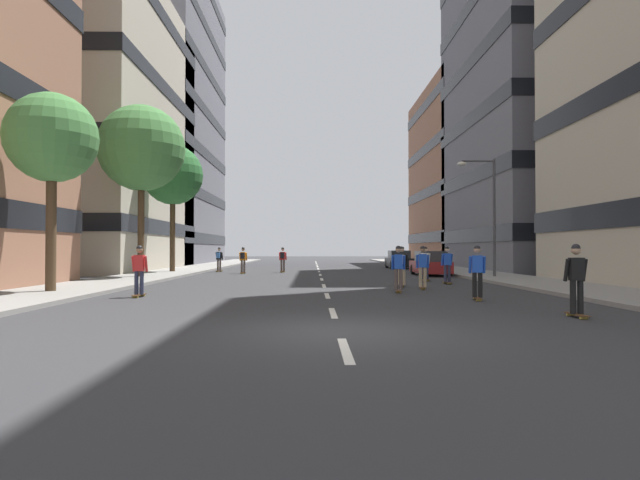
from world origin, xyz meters
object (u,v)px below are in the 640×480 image
parked_car_near (430,264)px  skater_8 (398,267)px  skater_2 (283,258)px  skater_1 (402,264)px  skater_0 (425,262)px  skater_4 (139,268)px  skater_3 (423,265)px  skater_5 (243,258)px  skater_6 (447,263)px  skater_7 (576,277)px  street_tree_far (52,139)px  parked_car_mid (399,260)px  skater_9 (219,258)px  streetlamp_right (488,204)px  skater_10 (477,270)px  street_tree_near (173,175)px  street_tree_mid (141,149)px

parked_car_near → skater_8: skater_8 is taller
skater_2 → skater_8: same height
skater_1 → skater_8: 2.96m
skater_0 → skater_4: size_ratio=1.00×
skater_3 → skater_5: same height
skater_6 → skater_7: same height
street_tree_far → skater_8: (12.74, 0.76, -4.66)m
parked_car_mid → skater_4: size_ratio=2.47×
parked_car_near → street_tree_far: (-16.83, -13.50, 4.94)m
skater_1 → skater_3: bearing=-63.8°
skater_6 → skater_9: size_ratio=1.00×
parked_car_near → street_tree_far: bearing=-141.3°
skater_4 → skater_9: bearing=92.1°
street_tree_far → skater_1: street_tree_far is taller
streetlamp_right → skater_7: (-3.40, -16.47, -3.15)m
parked_car_near → skater_0: 5.71m
street_tree_far → skater_8: street_tree_far is taller
parked_car_near → skater_5: (-11.98, 2.59, 0.32)m
parked_car_mid → skater_7: bearing=-91.8°
skater_10 → parked_car_mid: bearing=85.8°
street_tree_near → skater_8: (12.74, -15.91, -5.67)m
skater_0 → street_tree_mid: bearing=172.3°
parked_car_near → skater_6: size_ratio=2.47×
street_tree_near → skater_10: bearing=-52.1°
skater_2 → skater_9: (-4.62, 0.86, 0.00)m
parked_car_mid → skater_4: skater_4 is taller
parked_car_near → skater_2: size_ratio=2.47×
street_tree_near → skater_0: street_tree_near is taller
skater_8 → skater_2: bearing=107.3°
skater_1 → skater_10: 6.13m
parked_car_near → street_tree_mid: 18.37m
street_tree_far → skater_6: street_tree_far is taller
skater_7 → skater_8: size_ratio=1.00×
street_tree_far → skater_3: bearing=9.6°
street_tree_near → skater_4: 18.90m
skater_0 → skater_1: same height
streetlamp_right → skater_3: (-5.22, -7.50, -3.15)m
parked_car_mid → skater_8: size_ratio=2.47×
skater_0 → skater_10: size_ratio=1.00×
street_tree_mid → skater_2: bearing=46.6°
skater_4 → skater_6: bearing=27.9°
skater_7 → skater_9: 28.52m
street_tree_mid → skater_8: 16.96m
skater_6 → skater_10: size_ratio=1.00×
street_tree_mid → parked_car_near: bearing=11.5°
skater_0 → skater_10: same height
parked_car_mid → skater_9: 15.49m
skater_2 → street_tree_far: bearing=-112.5°
streetlamp_right → skater_4: (-15.71, -10.88, -3.15)m
skater_7 → skater_8: bearing=112.7°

